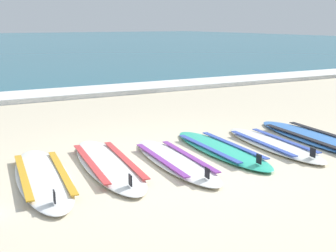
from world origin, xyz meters
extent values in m
plane|color=beige|center=(0.00, 0.00, 0.00)|extent=(80.00, 80.00, 0.00)
cube|color=white|center=(0.00, 5.98, 0.06)|extent=(80.00, 1.22, 0.11)
ellipsoid|color=white|center=(-1.48, 0.49, 0.04)|extent=(0.84, 2.27, 0.07)
cube|color=gold|center=(-1.67, 0.52, 0.08)|extent=(0.28, 1.55, 0.01)
cube|color=gold|center=(-1.28, 0.47, 0.08)|extent=(0.28, 1.55, 0.01)
cube|color=black|center=(-1.59, -0.36, 0.12)|extent=(0.02, 0.09, 0.11)
ellipsoid|color=white|center=(-0.70, 0.59, 0.04)|extent=(0.85, 2.32, 0.07)
cube|color=#D13838|center=(-0.91, 0.61, 0.08)|extent=(0.28, 1.59, 0.01)
cube|color=#D13838|center=(-0.50, 0.56, 0.08)|extent=(0.28, 1.59, 0.01)
cube|color=black|center=(-0.82, -0.29, 0.12)|extent=(0.02, 0.09, 0.11)
ellipsoid|color=white|center=(0.04, 0.32, 0.04)|extent=(0.70, 2.08, 0.07)
cube|color=purple|center=(-0.14, 0.34, 0.08)|extent=(0.20, 1.43, 0.01)
cube|color=purple|center=(0.22, 0.30, 0.08)|extent=(0.20, 1.43, 0.01)
cube|color=black|center=(-0.03, -0.47, 0.12)|extent=(0.02, 0.09, 0.11)
ellipsoid|color=#2DB793|center=(0.81, 0.47, 0.04)|extent=(0.66, 2.13, 0.07)
cube|color=#334CB2|center=(0.62, 0.48, 0.08)|extent=(0.17, 1.47, 0.01)
cube|color=#334CB2|center=(1.00, 0.46, 0.08)|extent=(0.17, 1.47, 0.01)
cube|color=black|center=(0.76, -0.35, 0.12)|extent=(0.02, 0.09, 0.11)
ellipsoid|color=silver|center=(1.57, 0.33, 0.04)|extent=(0.70, 2.06, 0.07)
cube|color=#334CB2|center=(1.39, 0.35, 0.08)|extent=(0.21, 1.41, 0.01)
cube|color=#334CB2|center=(1.75, 0.31, 0.08)|extent=(0.21, 1.41, 0.01)
cube|color=black|center=(1.49, -0.46, 0.12)|extent=(0.02, 0.09, 0.11)
ellipsoid|color=#3875CC|center=(2.33, 0.25, 0.04)|extent=(0.88, 2.53, 0.07)
cube|color=black|center=(2.10, 0.28, 0.08)|extent=(0.27, 1.74, 0.01)
cube|color=black|center=(2.55, 0.23, 0.08)|extent=(0.27, 1.74, 0.01)
camera|label=1|loc=(-2.59, -4.23, 1.64)|focal=49.42mm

